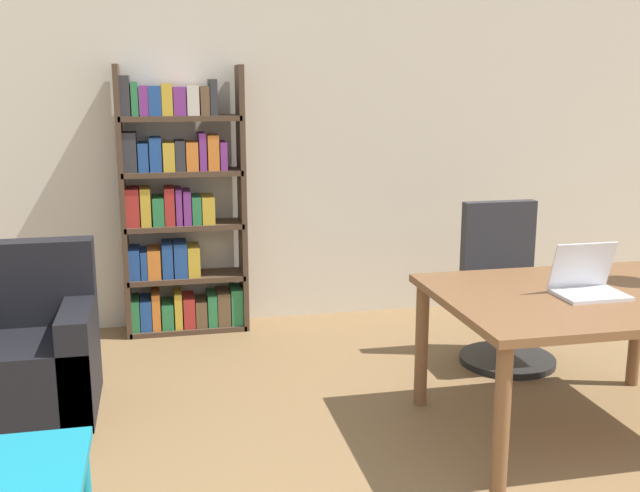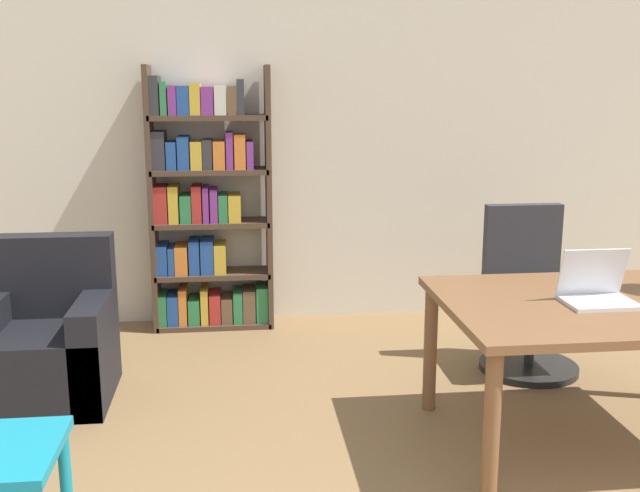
{
  "view_description": "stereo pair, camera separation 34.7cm",
  "coord_description": "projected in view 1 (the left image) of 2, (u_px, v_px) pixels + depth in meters",
  "views": [
    {
      "loc": [
        -1.0,
        -0.81,
        1.71
      ],
      "look_at": [
        -0.28,
        2.5,
        0.97
      ],
      "focal_mm": 42.0,
      "sensor_mm": 36.0,
      "label": 1
    },
    {
      "loc": [
        -0.66,
        -0.87,
        1.71
      ],
      "look_at": [
        -0.28,
        2.5,
        0.97
      ],
      "focal_mm": 42.0,
      "sensor_mm": 36.0,
      "label": 2
    }
  ],
  "objects": [
    {
      "name": "wall_back",
      "position": [
        297.0,
        135.0,
        5.39
      ],
      "size": [
        8.0,
        0.06,
        2.7
      ],
      "color": "beige",
      "rests_on": "ground_plane"
    },
    {
      "name": "desk",
      "position": [
        584.0,
        310.0,
        3.62
      ],
      "size": [
        1.42,
        1.08,
        0.72
      ],
      "color": "brown",
      "rests_on": "ground_plane"
    },
    {
      "name": "laptop",
      "position": [
        587.0,
        284.0,
        3.57
      ],
      "size": [
        0.32,
        0.24,
        0.25
      ],
      "color": "silver",
      "rests_on": "desk"
    },
    {
      "name": "office_chair",
      "position": [
        505.0,
        296.0,
        4.66
      ],
      "size": [
        0.59,
        0.59,
        0.99
      ],
      "color": "black",
      "rests_on": "ground_plane"
    },
    {
      "name": "armchair",
      "position": [
        26.0,
        357.0,
        3.95
      ],
      "size": [
        0.72,
        0.68,
        0.88
      ],
      "color": "black",
      "rests_on": "ground_plane"
    },
    {
      "name": "bookshelf",
      "position": [
        178.0,
        212.0,
        5.13
      ],
      "size": [
        0.84,
        0.28,
        1.83
      ],
      "color": "#4C3828",
      "rests_on": "ground_plane"
    }
  ]
}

